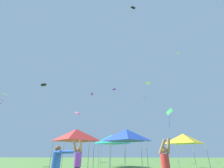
# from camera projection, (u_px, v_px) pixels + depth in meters

# --- Properties ---
(person_flyer_purple) EXTENTS (0.61, 0.35, 2.08)m
(person_flyer_purple) POSITION_uv_depth(u_px,v_px,m) (78.00, 161.00, 7.69)
(person_flyer_purple) COLOR #2D2D38
(person_flyer_purple) RESTS_ON ground
(person_watcher_red) EXTENTS (0.57, 0.35, 2.00)m
(person_watcher_red) POSITION_uv_depth(u_px,v_px,m) (166.00, 165.00, 6.04)
(person_watcher_red) COLOR #2D2D38
(person_watcher_red) RESTS_ON ground
(person_companion_blue) EXTENTS (0.93, 0.59, 1.73)m
(person_companion_blue) POSITION_uv_depth(u_px,v_px,m) (57.00, 164.00, 6.35)
(person_companion_blue) COLOR #2D2D38
(person_companion_blue) RESTS_ON ground
(canopy_tent_blue) EXTENTS (3.23, 3.23, 3.45)m
(canopy_tent_blue) POSITION_uv_depth(u_px,v_px,m) (126.00, 135.00, 14.03)
(canopy_tent_blue) COLOR #9E9EA3
(canopy_tent_blue) RESTS_ON ground
(canopy_tent_teal) EXTENTS (3.34, 3.34, 3.58)m
(canopy_tent_teal) POSITION_uv_depth(u_px,v_px,m) (112.00, 139.00, 19.37)
(canopy_tent_teal) COLOR #9E9EA3
(canopy_tent_teal) RESTS_ON ground
(canopy_tent_red) EXTENTS (3.25, 3.25, 3.47)m
(canopy_tent_red) POSITION_uv_depth(u_px,v_px,m) (76.00, 135.00, 14.12)
(canopy_tent_red) COLOR #9E9EA3
(canopy_tent_red) RESTS_ON ground
(canopy_tent_yellow) EXTENTS (3.15, 3.15, 3.37)m
(canopy_tent_yellow) POSITION_uv_depth(u_px,v_px,m) (184.00, 139.00, 16.75)
(canopy_tent_yellow) COLOR #9E9EA3
(canopy_tent_yellow) RESTS_ON ground
(kite_lime_diamond) EXTENTS (1.44, 1.21, 2.42)m
(kite_lime_diamond) POSITION_uv_depth(u_px,v_px,m) (5.00, 95.00, 23.67)
(kite_lime_diamond) COLOR #75D138
(kite_pink_delta) EXTENTS (1.45, 1.42, 0.74)m
(kite_pink_delta) POSITION_uv_depth(u_px,v_px,m) (78.00, 113.00, 25.12)
(kite_pink_delta) COLOR pink
(kite_white_diamond) EXTENTS (0.65, 0.69, 1.34)m
(kite_white_diamond) POSITION_uv_depth(u_px,v_px,m) (178.00, 53.00, 38.64)
(kite_white_diamond) COLOR white
(kite_green_diamond) EXTENTS (1.09, 1.09, 2.35)m
(kite_green_diamond) POSITION_uv_depth(u_px,v_px,m) (169.00, 112.00, 20.99)
(kite_green_diamond) COLOR green
(kite_black_diamond) EXTENTS (0.74, 0.67, 1.32)m
(kite_black_diamond) POSITION_uv_depth(u_px,v_px,m) (133.00, 8.00, 22.30)
(kite_black_diamond) COLOR black
(kite_purple_diamond) EXTENTS (0.68, 0.74, 0.45)m
(kite_purple_diamond) POSITION_uv_depth(u_px,v_px,m) (92.00, 94.00, 38.87)
(kite_purple_diamond) COLOR purple
(kite_purple_box) EXTENTS (0.70, 0.70, 1.50)m
(kite_purple_box) POSITION_uv_depth(u_px,v_px,m) (114.00, 90.00, 30.72)
(kite_purple_box) COLOR purple
(kite_blue_diamond) EXTENTS (0.99, 1.20, 2.03)m
(kite_blue_diamond) POSITION_uv_depth(u_px,v_px,m) (144.00, 98.00, 33.61)
(kite_blue_diamond) COLOR blue
(kite_white_delta) EXTENTS (0.92, 0.90, 0.41)m
(kite_white_delta) POSITION_uv_depth(u_px,v_px,m) (148.00, 83.00, 27.11)
(kite_white_delta) COLOR white
(kite_black_delta) EXTENTS (1.40, 1.41, 0.55)m
(kite_black_delta) POSITION_uv_depth(u_px,v_px,m) (44.00, 84.00, 36.09)
(kite_black_delta) COLOR black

